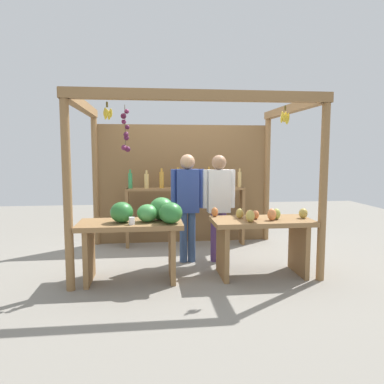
{
  "coord_description": "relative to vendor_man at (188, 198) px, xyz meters",
  "views": [
    {
      "loc": [
        -0.59,
        -5.32,
        1.6
      ],
      "look_at": [
        0.0,
        -0.22,
        1.04
      ],
      "focal_mm": 34.13,
      "sensor_mm": 36.0,
      "label": 1
    }
  ],
  "objects": [
    {
      "name": "fruit_counter_left",
      "position": [
        -0.66,
        -0.7,
        -0.25
      ],
      "size": [
        1.29,
        0.65,
        1.03
      ],
      "color": "olive",
      "rests_on": "ground"
    },
    {
      "name": "fruit_counter_right",
      "position": [
        0.89,
        -0.69,
        -0.38
      ],
      "size": [
        1.28,
        0.64,
        0.89
      ],
      "color": "olive",
      "rests_on": "ground"
    },
    {
      "name": "vendor_woman",
      "position": [
        0.45,
        -0.02,
        -0.01
      ],
      "size": [
        0.48,
        0.21,
        1.56
      ],
      "rotation": [
        0.0,
        0.0,
        0.14
      ],
      "color": "#4F336A",
      "rests_on": "ground"
    },
    {
      "name": "vendor_man",
      "position": [
        0.0,
        0.0,
        0.0
      ],
      "size": [
        0.48,
        0.21,
        1.57
      ],
      "rotation": [
        0.0,
        0.0,
        -0.08
      ],
      "color": "#36507E",
      "rests_on": "ground"
    },
    {
      "name": "market_stall",
      "position": [
        0.05,
        0.62,
        0.42
      ],
      "size": [
        3.16,
        2.28,
        2.31
      ],
      "color": "olive",
      "rests_on": "ground"
    },
    {
      "name": "bottle_shelf_unit",
      "position": [
        0.05,
        0.94,
        -0.12
      ],
      "size": [
        2.03,
        0.22,
        1.36
      ],
      "color": "olive",
      "rests_on": "ground"
    },
    {
      "name": "ground_plane",
      "position": [
        0.05,
        0.13,
        -0.94
      ],
      "size": [
        12.0,
        12.0,
        0.0
      ],
      "primitive_type": "plane",
      "color": "gray",
      "rests_on": "ground"
    }
  ]
}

